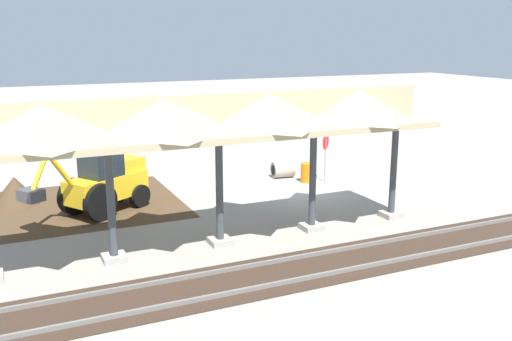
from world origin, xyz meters
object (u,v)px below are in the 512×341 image
stop_sign (326,147)px  concrete_pipe (283,170)px  traffic_barrel (307,173)px  backhoe (103,180)px

stop_sign → concrete_pipe: bearing=-47.0°
concrete_pipe → traffic_barrel: (-0.60, 1.26, 0.06)m
backhoe → traffic_barrel: 9.40m
backhoe → traffic_barrel: backhoe is taller
backhoe → concrete_pipe: size_ratio=4.62×
traffic_barrel → concrete_pipe: bearing=-64.4°
backhoe → concrete_pipe: bearing=-167.2°
backhoe → traffic_barrel: size_ratio=5.54×
concrete_pipe → traffic_barrel: 1.39m
backhoe → concrete_pipe: backhoe is taller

